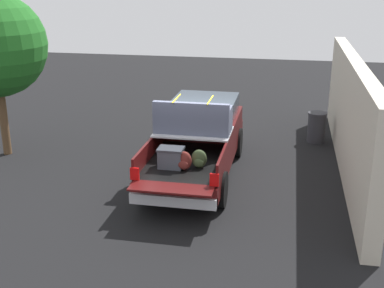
% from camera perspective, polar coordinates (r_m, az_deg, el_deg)
% --- Properties ---
extents(ground_plane, '(40.00, 40.00, 0.00)m').
position_cam_1_polar(ground_plane, '(13.56, 0.49, -3.60)').
color(ground_plane, black).
extents(pickup_truck, '(6.05, 2.06, 2.23)m').
position_cam_1_polar(pickup_truck, '(13.57, 0.78, 0.73)').
color(pickup_truck, '#470F0F').
rests_on(pickup_truck, ground_plane).
extents(building_facade, '(10.38, 0.36, 3.01)m').
position_cam_1_polar(building_facade, '(14.38, 17.53, 3.15)').
color(building_facade, beige).
rests_on(building_facade, ground_plane).
extents(trash_can, '(0.60, 0.60, 0.98)m').
position_cam_1_polar(trash_can, '(16.58, 13.97, 1.86)').
color(trash_can, '#2D2D33').
rests_on(trash_can, ground_plane).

